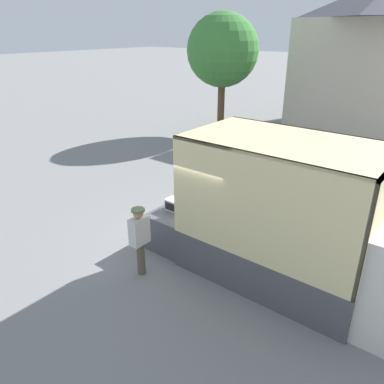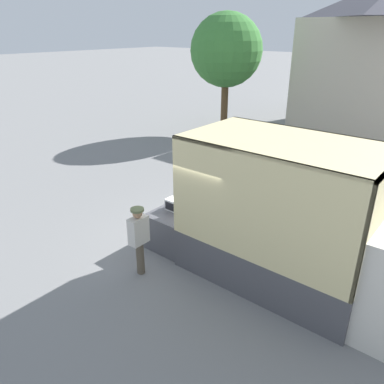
# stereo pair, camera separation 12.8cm
# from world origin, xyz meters

# --- Properties ---
(ground_plane) EXTENTS (160.00, 160.00, 0.00)m
(ground_plane) POSITION_xyz_m (0.00, 0.00, 0.00)
(ground_plane) COLOR gray
(box_truck) EXTENTS (6.06, 2.29, 3.13)m
(box_truck) POSITION_xyz_m (3.42, -0.00, 0.91)
(box_truck) COLOR silver
(box_truck) RESTS_ON ground
(tailgate_deck) EXTENTS (1.11, 2.18, 0.93)m
(tailgate_deck) POSITION_xyz_m (-0.55, 0.00, 0.47)
(tailgate_deck) COLOR #4C4C51
(tailgate_deck) RESTS_ON ground
(microwave) EXTENTS (0.48, 0.35, 0.29)m
(microwave) POSITION_xyz_m (-0.64, -0.35, 1.08)
(microwave) COLOR white
(microwave) RESTS_ON tailgate_deck
(portable_generator) EXTENTS (0.59, 0.44, 0.57)m
(portable_generator) POSITION_xyz_m (-0.47, 0.35, 1.15)
(portable_generator) COLOR black
(portable_generator) RESTS_ON tailgate_deck
(worker_person) EXTENTS (0.29, 0.44, 1.63)m
(worker_person) POSITION_xyz_m (-0.39, -1.87, 0.99)
(worker_person) COLOR brown
(worker_person) RESTS_ON ground
(street_tree) EXTENTS (3.57, 3.57, 5.91)m
(street_tree) POSITION_xyz_m (-6.18, 9.69, 4.11)
(street_tree) COLOR brown
(street_tree) RESTS_ON ground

